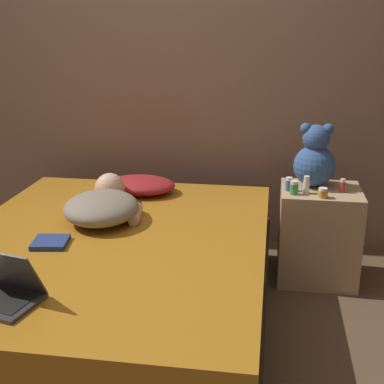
{
  "coord_description": "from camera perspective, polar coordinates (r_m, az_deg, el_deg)",
  "views": [
    {
      "loc": [
        0.78,
        -2.38,
        1.53
      ],
      "look_at": [
        0.38,
        0.25,
        0.67
      ],
      "focal_mm": 50.0,
      "sensor_mm": 36.0,
      "label": 1
    }
  ],
  "objects": [
    {
      "name": "nightstand",
      "position": [
        3.36,
        13.3,
        -4.38
      ],
      "size": [
        0.47,
        0.43,
        0.57
      ],
      "color": "tan",
      "rests_on": "ground_plane"
    },
    {
      "name": "bottle_green",
      "position": [
        3.12,
        10.84,
        0.45
      ],
      "size": [
        0.05,
        0.05,
        0.08
      ],
      "color": "#3D8E4C",
      "rests_on": "nightstand"
    },
    {
      "name": "wall_back",
      "position": [
        3.75,
        -3.46,
        14.33
      ],
      "size": [
        8.0,
        0.06,
        2.6
      ],
      "color": "#846656",
      "rests_on": "ground_plane"
    },
    {
      "name": "bottle_amber",
      "position": [
        3.1,
        13.79,
        -0.1
      ],
      "size": [
        0.06,
        0.06,
        0.06
      ],
      "color": "gold",
      "rests_on": "nightstand"
    },
    {
      "name": "teddy_bear",
      "position": [
        3.28,
        12.96,
        3.44
      ],
      "size": [
        0.25,
        0.25,
        0.38
      ],
      "color": "#335693",
      "rests_on": "nightstand"
    },
    {
      "name": "bottle_blue",
      "position": [
        3.18,
        10.3,
        0.83
      ],
      "size": [
        0.04,
        0.04,
        0.08
      ],
      "color": "#3866B2",
      "rests_on": "nightstand"
    },
    {
      "name": "pillow",
      "position": [
        3.37,
        -5.6,
        0.75
      ],
      "size": [
        0.45,
        0.33,
        0.1
      ],
      "color": "maroon",
      "rests_on": "bed"
    },
    {
      "name": "book",
      "position": [
        2.69,
        -14.86,
        -5.21
      ],
      "size": [
        0.19,
        0.19,
        0.02
      ],
      "rotation": [
        0.0,
        0.0,
        0.14
      ],
      "color": "navy",
      "rests_on": "bed"
    },
    {
      "name": "bottle_white",
      "position": [
        3.15,
        12.11,
        0.74
      ],
      "size": [
        0.04,
        0.04,
        0.1
      ],
      "color": "white",
      "rests_on": "nightstand"
    },
    {
      "name": "bed",
      "position": [
        2.82,
        -8.57,
        -9.52
      ],
      "size": [
        1.58,
        2.0,
        0.49
      ],
      "color": "#2D2319",
      "rests_on": "ground_plane"
    },
    {
      "name": "laptop",
      "position": [
        2.21,
        -19.51,
        -9.83
      ],
      "size": [
        0.33,
        0.28,
        0.21
      ],
      "rotation": [
        0.0,
        0.0,
        -0.22
      ],
      "color": "#333338",
      "rests_on": "bed"
    },
    {
      "name": "person_lying",
      "position": [
        2.96,
        -9.41,
        -1.31
      ],
      "size": [
        0.47,
        0.66,
        0.18
      ],
      "rotation": [
        0.0,
        0.0,
        0.15
      ],
      "color": "gray",
      "rests_on": "bed"
    },
    {
      "name": "bottle_red",
      "position": [
        3.22,
        15.75,
        0.65
      ],
      "size": [
        0.03,
        0.03,
        0.08
      ],
      "color": "#B72D2D",
      "rests_on": "nightstand"
    },
    {
      "name": "ground_plane",
      "position": [
        2.94,
        -8.34,
        -13.75
      ],
      "size": [
        12.0,
        12.0,
        0.0
      ],
      "primitive_type": "plane",
      "color": "brown"
    }
  ]
}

